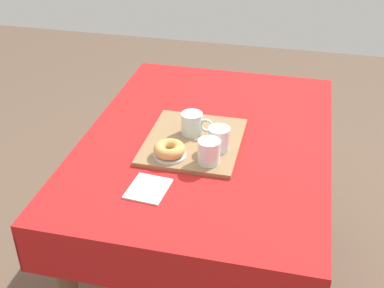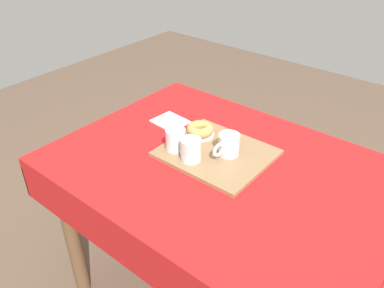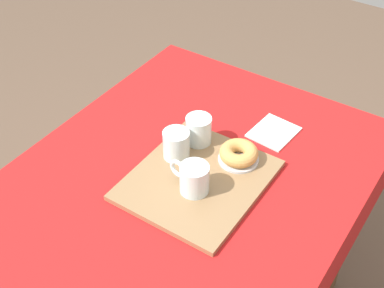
# 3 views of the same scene
# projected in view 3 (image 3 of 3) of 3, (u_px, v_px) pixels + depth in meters

# --- Properties ---
(dining_table) EXTENTS (1.23, 0.90, 0.78)m
(dining_table) POSITION_uv_depth(u_px,v_px,m) (175.00, 214.00, 1.50)
(dining_table) COLOR red
(dining_table) RESTS_ON ground
(serving_tray) EXTENTS (0.39, 0.34, 0.02)m
(serving_tray) POSITION_uv_depth(u_px,v_px,m) (198.00, 180.00, 1.45)
(serving_tray) COLOR olive
(serving_tray) RESTS_ON dining_table
(tea_mug_left) EXTENTS (0.08, 0.12, 0.08)m
(tea_mug_left) POSITION_uv_depth(u_px,v_px,m) (194.00, 179.00, 1.39)
(tea_mug_left) COLOR silver
(tea_mug_left) RESTS_ON serving_tray
(water_glass_near) EXTENTS (0.08, 0.08, 0.08)m
(water_glass_near) POSITION_uv_depth(u_px,v_px,m) (176.00, 146.00, 1.49)
(water_glass_near) COLOR silver
(water_glass_near) RESTS_ON serving_tray
(water_glass_far) EXTENTS (0.08, 0.08, 0.08)m
(water_glass_far) POSITION_uv_depth(u_px,v_px,m) (199.00, 131.00, 1.54)
(water_glass_far) COLOR silver
(water_glass_far) RESTS_ON serving_tray
(donut_plate_left) EXTENTS (0.11, 0.11, 0.01)m
(donut_plate_left) POSITION_uv_depth(u_px,v_px,m) (238.00, 159.00, 1.50)
(donut_plate_left) COLOR silver
(donut_plate_left) RESTS_ON serving_tray
(sugar_donut_left) EXTENTS (0.11, 0.11, 0.04)m
(sugar_donut_left) POSITION_uv_depth(u_px,v_px,m) (239.00, 153.00, 1.48)
(sugar_donut_left) COLOR tan
(sugar_donut_left) RESTS_ON donut_plate_left
(paper_napkin) EXTENTS (0.15, 0.13, 0.01)m
(paper_napkin) POSITION_uv_depth(u_px,v_px,m) (274.00, 132.00, 1.61)
(paper_napkin) COLOR white
(paper_napkin) RESTS_ON dining_table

